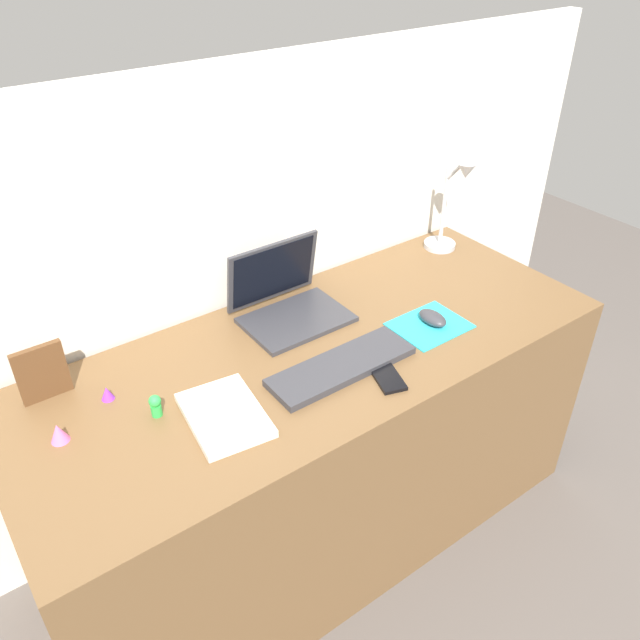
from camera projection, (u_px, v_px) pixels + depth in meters
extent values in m
plane|color=#59514C|center=(317.00, 523.00, 2.16)|extent=(6.00, 6.00, 0.00)
cube|color=silver|center=(248.00, 297.00, 2.01)|extent=(2.89, 0.05, 1.44)
cube|color=brown|center=(317.00, 445.00, 1.96)|extent=(1.69, 0.67, 0.74)
cube|color=#333338|center=(296.00, 320.00, 1.86)|extent=(0.30, 0.21, 0.01)
cube|color=#333338|center=(272.00, 271.00, 1.88)|extent=(0.30, 0.04, 0.20)
cube|color=black|center=(274.00, 272.00, 1.87)|extent=(0.27, 0.03, 0.17)
cube|color=#333338|center=(341.00, 366.00, 1.67)|extent=(0.41, 0.13, 0.02)
cube|color=#28B7CC|center=(429.00, 325.00, 1.84)|extent=(0.21, 0.17, 0.00)
ellipsoid|color=#333338|center=(433.00, 318.00, 1.84)|extent=(0.06, 0.10, 0.03)
cube|color=black|center=(386.00, 376.00, 1.64)|extent=(0.10, 0.14, 0.01)
cylinder|color=#B7B7BC|center=(439.00, 245.00, 2.25)|extent=(0.11, 0.11, 0.02)
cylinder|color=#B7B7BC|center=(444.00, 206.00, 2.16)|extent=(0.01, 0.01, 0.27)
cylinder|color=#B7B7BC|center=(457.00, 169.00, 2.06)|extent=(0.01, 0.08, 0.08)
cone|color=#B7B7BC|center=(466.00, 171.00, 2.03)|extent=(0.06, 0.06, 0.05)
cube|color=silver|center=(225.00, 415.00, 1.51)|extent=(0.20, 0.26, 0.02)
cube|color=brown|center=(42.00, 373.00, 1.54)|extent=(0.12, 0.02, 0.15)
cone|color=purple|center=(107.00, 393.00, 1.57)|extent=(0.03, 0.03, 0.04)
cone|color=pink|center=(58.00, 433.00, 1.44)|extent=(0.04, 0.04, 0.05)
cylinder|color=green|center=(156.00, 410.00, 1.52)|extent=(0.03, 0.03, 0.03)
sphere|color=green|center=(155.00, 401.00, 1.50)|extent=(0.03, 0.03, 0.03)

